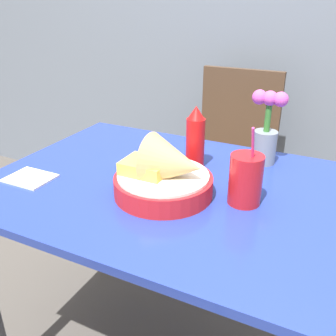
# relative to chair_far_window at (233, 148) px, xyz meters

# --- Properties ---
(dining_table) EXTENTS (1.08, 0.80, 0.73)m
(dining_table) POSITION_rel_chair_far_window_xyz_m (0.04, -0.82, 0.08)
(dining_table) COLOR #233893
(dining_table) RESTS_ON ground_plane
(chair_far_window) EXTENTS (0.40, 0.40, 0.93)m
(chair_far_window) POSITION_rel_chair_far_window_xyz_m (0.00, 0.00, 0.00)
(chair_far_window) COLOR #473323
(chair_far_window) RESTS_ON ground_plane
(food_basket) EXTENTS (0.28, 0.28, 0.18)m
(food_basket) POSITION_rel_chair_far_window_xyz_m (0.07, -0.89, 0.25)
(food_basket) COLOR red
(food_basket) RESTS_ON dining_table
(ketchup_bottle) EXTENTS (0.06, 0.06, 0.20)m
(ketchup_bottle) POSITION_rel_chair_far_window_xyz_m (0.06, -0.67, 0.28)
(ketchup_bottle) COLOR red
(ketchup_bottle) RESTS_ON dining_table
(drink_cup) EXTENTS (0.09, 0.09, 0.23)m
(drink_cup) POSITION_rel_chair_far_window_xyz_m (0.28, -0.83, 0.25)
(drink_cup) COLOR red
(drink_cup) RESTS_ON dining_table
(flower_vase) EXTENTS (0.11, 0.08, 0.24)m
(flower_vase) POSITION_rel_chair_far_window_xyz_m (0.26, -0.54, 0.29)
(flower_vase) COLOR gray
(flower_vase) RESTS_ON dining_table
(napkin) EXTENTS (0.14, 0.11, 0.01)m
(napkin) POSITION_rel_chair_far_window_xyz_m (-0.35, -0.98, 0.19)
(napkin) COLOR white
(napkin) RESTS_ON dining_table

